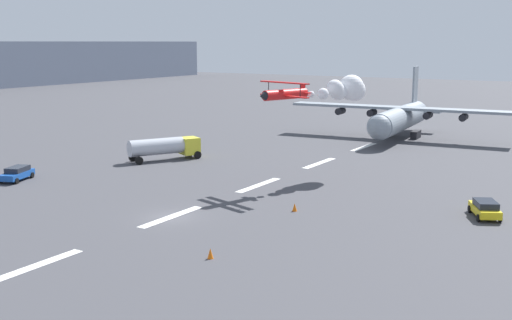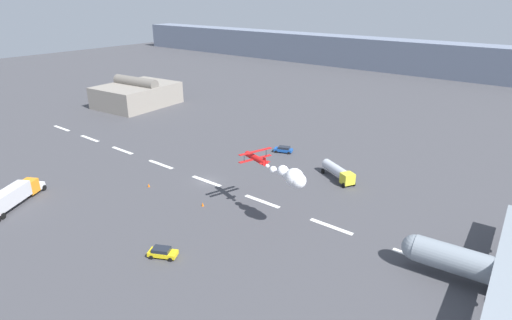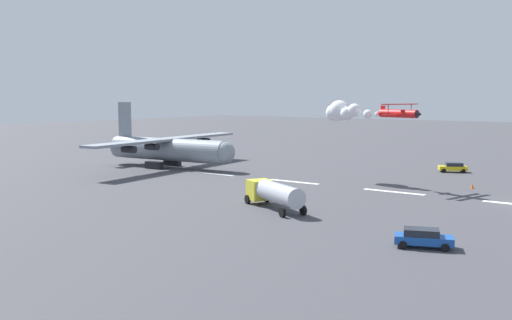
{
  "view_description": "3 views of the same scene",
  "coord_description": "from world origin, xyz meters",
  "px_view_note": "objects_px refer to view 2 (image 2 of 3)",
  "views": [
    {
      "loc": [
        -42.11,
        -34.57,
        15.06
      ],
      "look_at": [
        12.71,
        -0.89,
        3.13
      ],
      "focal_mm": 44.83,
      "sensor_mm": 36.0,
      "label": 1
    },
    {
      "loc": [
        58.06,
        -56.1,
        36.63
      ],
      "look_at": [
        15.43,
        -2.75,
        9.43
      ],
      "focal_mm": 29.61,
      "sensor_mm": 36.0,
      "label": 2
    },
    {
      "loc": [
        -11.71,
        67.27,
        11.88
      ],
      "look_at": [
        35.97,
        0.0,
        2.66
      ],
      "focal_mm": 39.66,
      "sensor_mm": 36.0,
      "label": 3
    }
  ],
  "objects_px": {
    "airport_staff_sedan": "(284,149)",
    "stunt_biplane_red": "(287,174)",
    "traffic_cone_near": "(149,185)",
    "fuel_tanker_truck": "(338,172)",
    "followme_car_yellow": "(162,252)",
    "semi_truck_orange": "(13,196)",
    "traffic_cone_far": "(203,204)",
    "cargo_transport_plane": "(498,271)"
  },
  "relations": [
    {
      "from": "semi_truck_orange",
      "to": "traffic_cone_near",
      "type": "distance_m",
      "value": 24.22
    },
    {
      "from": "stunt_biplane_red",
      "to": "fuel_tanker_truck",
      "type": "bearing_deg",
      "value": 96.87
    },
    {
      "from": "stunt_biplane_red",
      "to": "airport_staff_sedan",
      "type": "distance_m",
      "value": 36.97
    },
    {
      "from": "airport_staff_sedan",
      "to": "traffic_cone_near",
      "type": "height_order",
      "value": "airport_staff_sedan"
    },
    {
      "from": "semi_truck_orange",
      "to": "followme_car_yellow",
      "type": "distance_m",
      "value": 34.54
    },
    {
      "from": "cargo_transport_plane",
      "to": "fuel_tanker_truck",
      "type": "relative_size",
      "value": 3.81
    },
    {
      "from": "fuel_tanker_truck",
      "to": "followme_car_yellow",
      "type": "relative_size",
      "value": 2.02
    },
    {
      "from": "airport_staff_sedan",
      "to": "traffic_cone_far",
      "type": "relative_size",
      "value": 6.46
    },
    {
      "from": "stunt_biplane_red",
      "to": "fuel_tanker_truck",
      "type": "xyz_separation_m",
      "value": [
        -2.78,
        23.08,
        -8.06
      ]
    },
    {
      "from": "stunt_biplane_red",
      "to": "airport_staff_sedan",
      "type": "bearing_deg",
      "value": 125.73
    },
    {
      "from": "fuel_tanker_truck",
      "to": "traffic_cone_near",
      "type": "distance_m",
      "value": 39.11
    },
    {
      "from": "followme_car_yellow",
      "to": "traffic_cone_far",
      "type": "relative_size",
      "value": 6.15
    },
    {
      "from": "airport_staff_sedan",
      "to": "stunt_biplane_red",
      "type": "bearing_deg",
      "value": -54.27
    },
    {
      "from": "stunt_biplane_red",
      "to": "cargo_transport_plane",
      "type": "bearing_deg",
      "value": 6.83
    },
    {
      "from": "cargo_transport_plane",
      "to": "fuel_tanker_truck",
      "type": "distance_m",
      "value": 38.59
    },
    {
      "from": "stunt_biplane_red",
      "to": "fuel_tanker_truck",
      "type": "distance_m",
      "value": 24.6
    },
    {
      "from": "traffic_cone_near",
      "to": "traffic_cone_far",
      "type": "distance_m",
      "value": 14.46
    },
    {
      "from": "cargo_transport_plane",
      "to": "traffic_cone_far",
      "type": "distance_m",
      "value": 47.53
    },
    {
      "from": "fuel_tanker_truck",
      "to": "traffic_cone_near",
      "type": "height_order",
      "value": "fuel_tanker_truck"
    },
    {
      "from": "fuel_tanker_truck",
      "to": "airport_staff_sedan",
      "type": "height_order",
      "value": "fuel_tanker_truck"
    },
    {
      "from": "cargo_transport_plane",
      "to": "semi_truck_orange",
      "type": "relative_size",
      "value": 2.65
    },
    {
      "from": "cargo_transport_plane",
      "to": "airport_staff_sedan",
      "type": "height_order",
      "value": "cargo_transport_plane"
    },
    {
      "from": "semi_truck_orange",
      "to": "traffic_cone_near",
      "type": "xyz_separation_m",
      "value": [
        12.61,
        20.61,
        -1.74
      ]
    },
    {
      "from": "fuel_tanker_truck",
      "to": "airport_staff_sedan",
      "type": "relative_size",
      "value": 1.93
    },
    {
      "from": "fuel_tanker_truck",
      "to": "traffic_cone_near",
      "type": "relative_size",
      "value": 12.44
    },
    {
      "from": "traffic_cone_near",
      "to": "traffic_cone_far",
      "type": "relative_size",
      "value": 1.0
    },
    {
      "from": "followme_car_yellow",
      "to": "traffic_cone_near",
      "type": "relative_size",
      "value": 6.15
    },
    {
      "from": "semi_truck_orange",
      "to": "fuel_tanker_truck",
      "type": "relative_size",
      "value": 1.44
    },
    {
      "from": "cargo_transport_plane",
      "to": "traffic_cone_near",
      "type": "relative_size",
      "value": 47.43
    },
    {
      "from": "stunt_biplane_red",
      "to": "traffic_cone_near",
      "type": "height_order",
      "value": "stunt_biplane_red"
    },
    {
      "from": "followme_car_yellow",
      "to": "airport_staff_sedan",
      "type": "height_order",
      "value": "same"
    },
    {
      "from": "semi_truck_orange",
      "to": "traffic_cone_far",
      "type": "height_order",
      "value": "semi_truck_orange"
    },
    {
      "from": "fuel_tanker_truck",
      "to": "traffic_cone_far",
      "type": "relative_size",
      "value": 12.44
    },
    {
      "from": "followme_car_yellow",
      "to": "cargo_transport_plane",
      "type": "bearing_deg",
      "value": 28.62
    },
    {
      "from": "stunt_biplane_red",
      "to": "airport_staff_sedan",
      "type": "relative_size",
      "value": 3.21
    },
    {
      "from": "semi_truck_orange",
      "to": "cargo_transport_plane",
      "type": "bearing_deg",
      "value": 20.99
    },
    {
      "from": "fuel_tanker_truck",
      "to": "followme_car_yellow",
      "type": "bearing_deg",
      "value": -99.32
    },
    {
      "from": "fuel_tanker_truck",
      "to": "followme_car_yellow",
      "type": "xyz_separation_m",
      "value": [
        -6.78,
        -41.29,
        -0.93
      ]
    },
    {
      "from": "traffic_cone_near",
      "to": "stunt_biplane_red",
      "type": "bearing_deg",
      "value": 7.61
    },
    {
      "from": "airport_staff_sedan",
      "to": "traffic_cone_near",
      "type": "bearing_deg",
      "value": -106.6
    },
    {
      "from": "airport_staff_sedan",
      "to": "fuel_tanker_truck",
      "type": "bearing_deg",
      "value": -18.38
    },
    {
      "from": "cargo_transport_plane",
      "to": "traffic_cone_near",
      "type": "bearing_deg",
      "value": -172.78
    }
  ]
}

